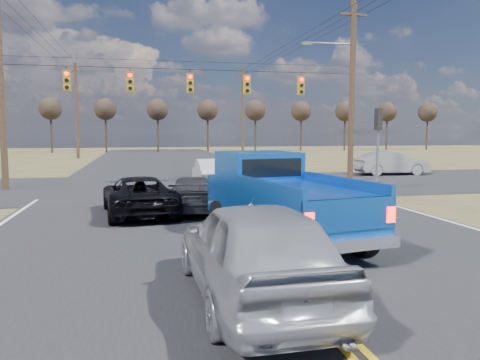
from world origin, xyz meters
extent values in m
plane|color=brown|center=(0.00, 0.00, 0.00)|extent=(160.00, 160.00, 0.00)
cube|color=#28282B|center=(0.00, 10.00, 0.00)|extent=(14.00, 120.00, 0.02)
cube|color=#28282B|center=(0.00, 18.00, 0.00)|extent=(120.00, 12.00, 0.02)
cylinder|color=#473323|center=(-9.00, 18.00, 5.00)|extent=(0.32, 0.32, 10.00)
cylinder|color=#473323|center=(9.00, 18.00, 5.00)|extent=(0.32, 0.32, 10.00)
cube|color=#473323|center=(9.00, 18.00, 9.20)|extent=(1.60, 0.12, 0.12)
cylinder|color=black|center=(0.00, 18.00, 6.00)|extent=(18.00, 0.02, 0.02)
cylinder|color=black|center=(0.00, 18.00, 6.40)|extent=(18.00, 0.02, 0.02)
cube|color=#B28C14|center=(-6.00, 18.00, 5.30)|extent=(0.34, 0.24, 1.00)
cylinder|color=#FF0C05|center=(-6.00, 17.86, 5.63)|extent=(0.20, 0.06, 0.20)
cylinder|color=black|center=(-6.00, 17.86, 5.30)|extent=(0.20, 0.06, 0.20)
cylinder|color=black|center=(-6.00, 17.86, 4.97)|extent=(0.20, 0.06, 0.20)
cube|color=black|center=(-6.00, 17.83, 5.74)|extent=(0.24, 0.14, 0.03)
cube|color=#B28C14|center=(-3.00, 18.00, 5.30)|extent=(0.34, 0.24, 1.00)
cylinder|color=#FF0C05|center=(-3.00, 17.86, 5.63)|extent=(0.20, 0.06, 0.20)
cylinder|color=black|center=(-3.00, 17.86, 5.30)|extent=(0.20, 0.06, 0.20)
cylinder|color=black|center=(-3.00, 17.86, 4.97)|extent=(0.20, 0.06, 0.20)
cube|color=black|center=(-3.00, 17.83, 5.74)|extent=(0.24, 0.14, 0.03)
cube|color=#B28C14|center=(0.00, 18.00, 5.30)|extent=(0.34, 0.24, 1.00)
cylinder|color=#FF0C05|center=(0.00, 17.86, 5.63)|extent=(0.20, 0.06, 0.20)
cylinder|color=black|center=(0.00, 17.86, 5.30)|extent=(0.20, 0.06, 0.20)
cylinder|color=black|center=(0.00, 17.86, 4.97)|extent=(0.20, 0.06, 0.20)
cube|color=black|center=(0.00, 17.83, 5.74)|extent=(0.24, 0.14, 0.03)
cube|color=#B28C14|center=(3.00, 18.00, 5.30)|extent=(0.34, 0.24, 1.00)
cylinder|color=#FF0C05|center=(3.00, 17.86, 5.63)|extent=(0.20, 0.06, 0.20)
cylinder|color=black|center=(3.00, 17.86, 5.30)|extent=(0.20, 0.06, 0.20)
cylinder|color=black|center=(3.00, 17.86, 4.97)|extent=(0.20, 0.06, 0.20)
cube|color=black|center=(3.00, 17.83, 5.74)|extent=(0.24, 0.14, 0.03)
cube|color=#B28C14|center=(6.00, 18.00, 5.30)|extent=(0.34, 0.24, 1.00)
cylinder|color=#FF0C05|center=(6.00, 17.86, 5.63)|extent=(0.20, 0.06, 0.20)
cylinder|color=black|center=(6.00, 17.86, 5.30)|extent=(0.20, 0.06, 0.20)
cylinder|color=black|center=(6.00, 17.86, 4.97)|extent=(0.20, 0.06, 0.20)
cube|color=black|center=(6.00, 17.83, 5.74)|extent=(0.24, 0.14, 0.03)
cylinder|color=slate|center=(8.20, 13.50, 1.60)|extent=(0.12, 0.12, 3.20)
cube|color=black|center=(8.20, 13.50, 3.40)|extent=(0.24, 0.34, 1.00)
cylinder|color=slate|center=(7.60, 18.00, 7.60)|extent=(2.80, 0.10, 0.10)
cube|color=slate|center=(6.30, 18.00, 7.55)|extent=(0.55, 0.22, 0.14)
cylinder|color=#473323|center=(-9.00, 46.00, 5.00)|extent=(0.32, 0.32, 10.00)
cube|color=#473323|center=(-9.00, 46.00, 9.20)|extent=(1.60, 0.12, 0.12)
cylinder|color=#473323|center=(9.00, 46.00, 5.00)|extent=(0.32, 0.32, 10.00)
cube|color=#473323|center=(9.00, 46.00, 9.20)|extent=(1.60, 0.12, 0.12)
cylinder|color=black|center=(8.30, 17.00, 9.30)|extent=(0.02, 58.00, 0.02)
cylinder|color=black|center=(9.00, 17.00, 9.30)|extent=(0.02, 58.00, 0.02)
cylinder|color=black|center=(9.70, 17.00, 9.30)|extent=(0.02, 58.00, 0.02)
cylinder|color=#33261C|center=(-14.00, 60.00, 2.75)|extent=(0.28, 0.28, 5.50)
sphere|color=#2D231C|center=(-14.00, 60.00, 5.90)|extent=(3.00, 3.00, 3.00)
cylinder|color=#33261C|center=(-7.00, 60.00, 2.75)|extent=(0.28, 0.28, 5.50)
sphere|color=#2D231C|center=(-7.00, 60.00, 5.90)|extent=(3.00, 3.00, 3.00)
cylinder|color=#33261C|center=(0.00, 60.00, 2.75)|extent=(0.28, 0.28, 5.50)
sphere|color=#2D231C|center=(0.00, 60.00, 5.90)|extent=(3.00, 3.00, 3.00)
cylinder|color=#33261C|center=(7.00, 60.00, 2.75)|extent=(0.28, 0.28, 5.50)
sphere|color=#2D231C|center=(7.00, 60.00, 5.90)|extent=(3.00, 3.00, 3.00)
cylinder|color=#33261C|center=(14.00, 60.00, 2.75)|extent=(0.28, 0.28, 5.50)
sphere|color=#2D231C|center=(14.00, 60.00, 5.90)|extent=(3.00, 3.00, 3.00)
cylinder|color=#33261C|center=(21.00, 60.00, 2.75)|extent=(0.28, 0.28, 5.50)
sphere|color=#2D231C|center=(21.00, 60.00, 5.90)|extent=(3.00, 3.00, 3.00)
cylinder|color=#33261C|center=(28.00, 60.00, 2.75)|extent=(0.28, 0.28, 5.50)
sphere|color=#2D231C|center=(28.00, 60.00, 5.90)|extent=(3.00, 3.00, 3.00)
cylinder|color=#33261C|center=(35.00, 60.00, 2.75)|extent=(0.28, 0.28, 5.50)
sphere|color=#2D231C|center=(35.00, 60.00, 5.90)|extent=(3.00, 3.00, 3.00)
cylinder|color=#33261C|center=(42.00, 60.00, 2.75)|extent=(0.28, 0.28, 5.50)
sphere|color=#2D231C|center=(42.00, 60.00, 5.90)|extent=(3.00, 3.00, 3.00)
cylinder|color=black|center=(0.23, 2.79, 0.43)|extent=(0.48, 0.91, 0.87)
cylinder|color=black|center=(2.26, 3.13, 0.43)|extent=(0.48, 0.91, 0.87)
cylinder|color=black|center=(-0.41, 6.63, 0.43)|extent=(0.48, 0.91, 0.87)
cylinder|color=black|center=(1.62, 6.97, 0.43)|extent=(0.48, 0.91, 0.87)
cube|color=#104CB2|center=(0.92, 4.88, 0.97)|extent=(3.10, 6.12, 1.08)
cube|color=#104CB2|center=(0.66, 6.43, 1.86)|extent=(2.28, 2.14, 0.78)
cube|color=black|center=(0.81, 5.54, 1.86)|extent=(1.72, 0.35, 0.49)
cube|color=#104CB2|center=(0.10, 3.59, 1.62)|extent=(0.70, 3.54, 0.22)
cube|color=#104CB2|center=(2.12, 3.93, 1.62)|extent=(0.70, 3.54, 0.22)
cube|color=#104CB2|center=(1.40, 2.02, 1.19)|extent=(2.15, 0.44, 0.65)
cube|color=silver|center=(1.41, 1.95, 0.60)|extent=(2.22, 0.56, 0.24)
cube|color=#FF0C05|center=(0.47, 1.82, 1.14)|extent=(0.20, 0.10, 0.32)
cube|color=#FF0C05|center=(2.35, 2.14, 1.14)|extent=(0.20, 0.10, 0.32)
imported|color=#A5A7AD|center=(-0.80, 0.99, 0.87)|extent=(2.14, 5.13, 1.73)
imported|color=black|center=(-2.68, 9.69, 0.66)|extent=(2.71, 4.98, 1.33)
imported|color=silver|center=(0.80, 15.50, 0.78)|extent=(1.73, 4.76, 1.56)
imported|color=#353439|center=(-0.80, 10.10, 0.62)|extent=(2.24, 4.47, 1.24)
imported|color=#9C9FA4|center=(13.53, 21.33, 0.78)|extent=(1.82, 4.78, 1.56)
camera|label=1|loc=(-2.64, -6.40, 2.82)|focal=35.00mm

